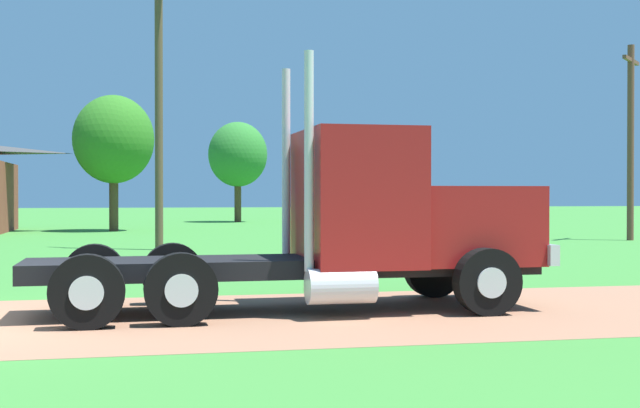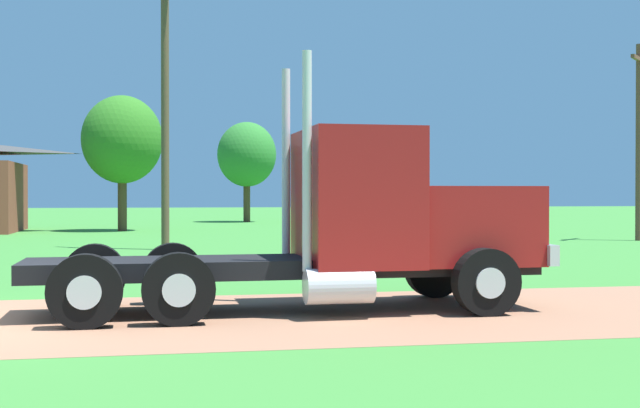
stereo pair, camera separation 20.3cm
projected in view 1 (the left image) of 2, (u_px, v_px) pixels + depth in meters
The scene contains 5 objects.
truck_foreground_white at pixel (363, 226), 13.35m from camera, with size 8.05×2.80×3.91m.
utility_pole_near at pixel (159, 96), 27.32m from camera, with size 1.73×1.57×9.47m.
utility_pole_far at pixel (631, 136), 32.89m from camera, with size 1.64×1.67×7.64m.
tree_right at pixel (114, 140), 40.99m from camera, with size 3.92×3.92×6.64m.
tree_far_right at pixel (238, 155), 54.14m from camera, with size 3.79×3.79×6.45m.
Camera 1 is at (2.50, -12.36, 1.83)m, focal length 47.25 mm.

